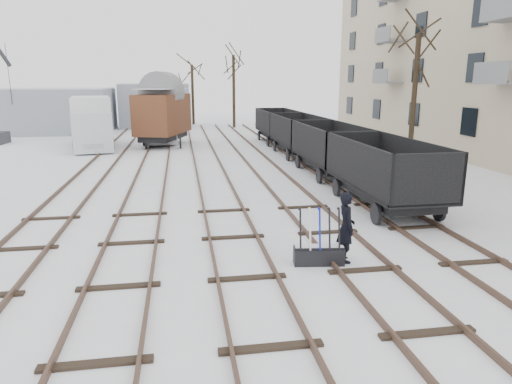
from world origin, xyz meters
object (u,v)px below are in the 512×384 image
Objects in this scene: panel_van at (158,129)px; lorry at (92,122)px; worker at (346,227)px; box_van_wagon at (163,113)px; ground_frame at (319,254)px; freight_wagon_a at (384,182)px.

lorry is at bearing -171.76° from panel_van.
lorry is at bearing 26.51° from worker.
box_van_wagon reaches higher than panel_van.
ground_frame is 25.97m from panel_van.
lorry reaches higher than ground_frame.
ground_frame is 0.18× the size of lorry.
lorry is at bearing 119.51° from ground_frame.
ground_frame is at bearing -91.77° from panel_van.
worker is 0.30× the size of freight_wagon_a.
panel_van is at bearing 108.71° from ground_frame.
panel_van is at bearing 11.42° from lorry.
panel_van is (-5.94, 25.34, 0.12)m from worker.
lorry is at bearing -158.63° from box_van_wagon.
worker is at bearing -58.58° from box_van_wagon.
lorry is (-13.73, 18.67, 0.88)m from freight_wagon_a.
ground_frame is 0.79× the size of worker.
panel_van is at bearing 15.75° from worker.
worker is (0.75, 0.10, 0.66)m from ground_frame.
box_van_wagon is (-4.69, 23.90, 2.15)m from ground_frame.
panel_van is (-5.19, 25.44, 0.77)m from ground_frame.
panel_van reaches higher than worker.
lorry reaches higher than worker.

